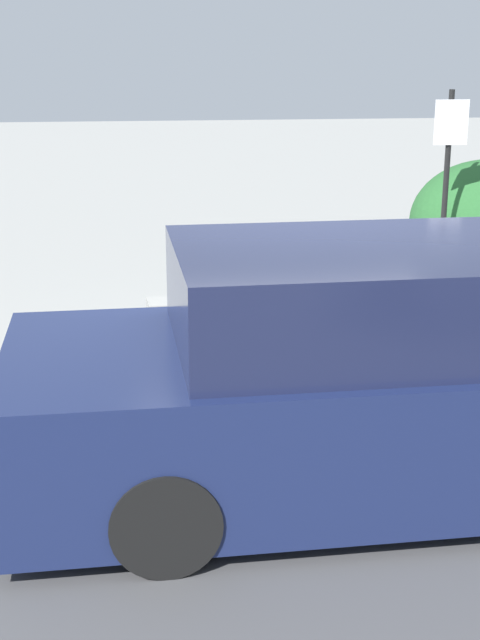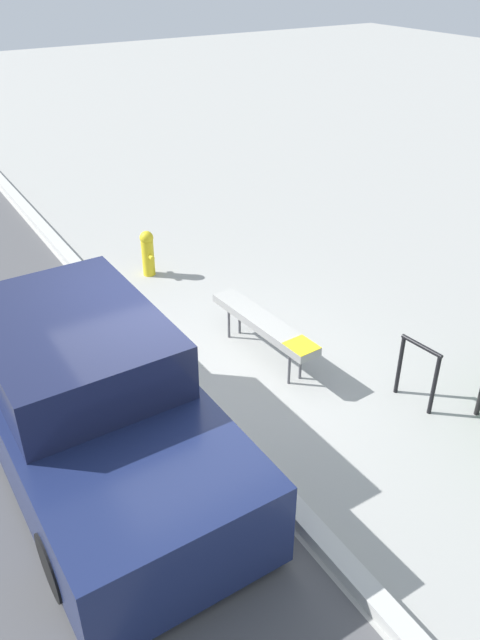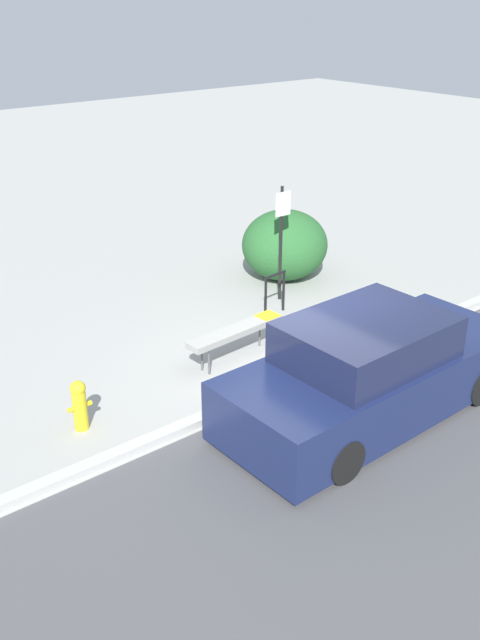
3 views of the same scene
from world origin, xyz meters
The scene contains 6 objects.
ground_plane centered at (0.00, 0.00, 0.00)m, with size 60.00×60.00×0.00m, color #9E9E99.
curb centered at (0.00, 0.00, 0.07)m, with size 60.00×0.20×0.13m.
bench centered at (-0.19, 1.22, 0.51)m, with size 1.88×0.45×0.59m.
bike_rack centered at (1.54, 2.20, 0.50)m, with size 0.55×0.10×0.83m.
sign_post centered at (2.10, 2.67, 1.38)m, with size 0.36×0.08×2.30m.
parked_car_near centered at (0.26, -1.32, 0.70)m, with size 4.76×1.92×1.56m.
Camera 1 is at (-1.32, -6.38, 2.68)m, focal length 50.00 mm.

